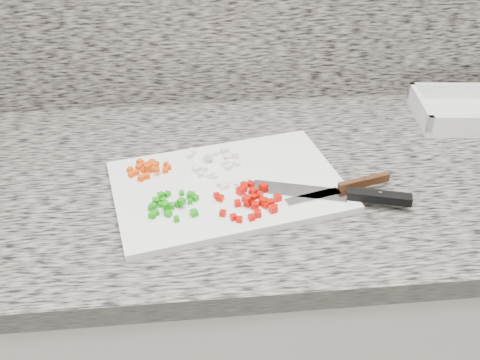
# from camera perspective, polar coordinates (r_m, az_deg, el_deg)

# --- Properties ---
(cabinet) EXTENTS (3.92, 0.62, 0.86)m
(cabinet) POSITION_cam_1_polar(r_m,az_deg,el_deg) (1.36, 2.25, -15.46)
(cabinet) COLOR silver
(cabinet) RESTS_ON ground
(countertop) EXTENTS (3.96, 0.64, 0.04)m
(countertop) POSITION_cam_1_polar(r_m,az_deg,el_deg) (1.05, 2.81, 0.20)
(countertop) COLOR slate
(countertop) RESTS_ON cabinet
(cutting_board) EXTENTS (0.46, 0.35, 0.01)m
(cutting_board) POSITION_cam_1_polar(r_m,az_deg,el_deg) (0.98, -1.28, -0.67)
(cutting_board) COLOR silver
(cutting_board) RESTS_ON countertop
(carrot_pile) EXTENTS (0.08, 0.07, 0.02)m
(carrot_pile) POSITION_cam_1_polar(r_m,az_deg,el_deg) (1.02, -9.88, 1.24)
(carrot_pile) COLOR #D33C04
(carrot_pile) RESTS_ON cutting_board
(onion_pile) EXTENTS (0.10, 0.10, 0.02)m
(onion_pile) POSITION_cam_1_polar(r_m,az_deg,el_deg) (1.03, -2.56, 2.14)
(onion_pile) COLOR silver
(onion_pile) RESTS_ON cutting_board
(green_pepper_pile) EXTENTS (0.09, 0.08, 0.02)m
(green_pepper_pile) POSITION_cam_1_polar(r_m,az_deg,el_deg) (0.92, -7.38, -2.60)
(green_pepper_pile) COLOR #14840C
(green_pepper_pile) RESTS_ON cutting_board
(red_pepper_pile) EXTENTS (0.12, 0.11, 0.02)m
(red_pepper_pile) POSITION_cam_1_polar(r_m,az_deg,el_deg) (0.93, 1.30, -2.03)
(red_pepper_pile) COLOR #B70A02
(red_pepper_pile) RESTS_ON cutting_board
(garlic_pile) EXTENTS (0.05, 0.04, 0.01)m
(garlic_pile) POSITION_cam_1_polar(r_m,az_deg,el_deg) (0.97, -1.81, -0.39)
(garlic_pile) COLOR beige
(garlic_pile) RESTS_ON cutting_board
(chef_knife) EXTENTS (0.28, 0.11, 0.02)m
(chef_knife) POSITION_cam_1_polar(r_m,az_deg,el_deg) (0.96, 11.81, -1.56)
(chef_knife) COLOR #BBBEC1
(chef_knife) RESTS_ON cutting_board
(paring_knife) EXTENTS (0.20, 0.07, 0.02)m
(paring_knife) POSITION_cam_1_polar(r_m,az_deg,el_deg) (0.98, 11.78, -0.59)
(paring_knife) COLOR #BBBEC1
(paring_knife) RESTS_ON cutting_board
(tray) EXTENTS (0.25, 0.19, 0.05)m
(tray) POSITION_cam_1_polar(r_m,az_deg,el_deg) (1.31, 23.23, 6.64)
(tray) COLOR silver
(tray) RESTS_ON countertop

